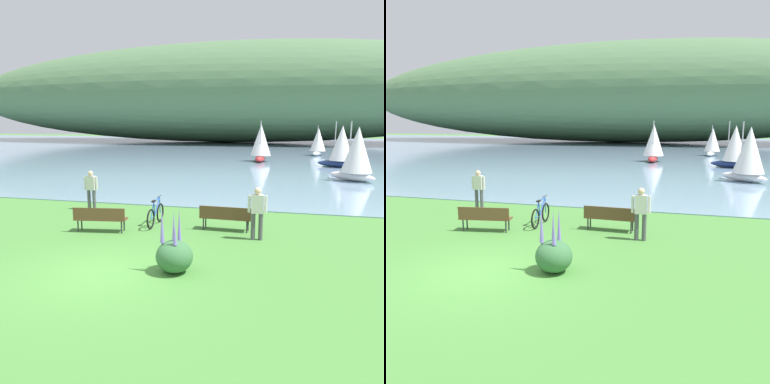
% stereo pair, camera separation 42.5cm
% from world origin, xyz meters
% --- Properties ---
extents(ground_plane, '(200.00, 200.00, 0.00)m').
position_xyz_m(ground_plane, '(0.00, 0.00, 0.00)').
color(ground_plane, '#478438').
extents(bay_water, '(180.00, 80.00, 0.04)m').
position_xyz_m(bay_water, '(0.00, 47.89, 0.02)').
color(bay_water, '#7A99B2').
rests_on(bay_water, ground).
extents(distant_hillside, '(107.53, 28.00, 17.79)m').
position_xyz_m(distant_hillside, '(-7.34, 64.66, 8.94)').
color(distant_hillside, '#4C7047').
rests_on(distant_hillside, bay_water).
extents(park_bench_near_camera, '(1.85, 0.74, 0.88)m').
position_xyz_m(park_bench_near_camera, '(-1.68, 3.44, 0.52)').
color(park_bench_near_camera, brown).
rests_on(park_bench_near_camera, ground).
extents(park_bench_further_along, '(1.81, 0.54, 0.88)m').
position_xyz_m(park_bench_further_along, '(2.47, 4.65, 0.52)').
color(park_bench_further_along, brown).
rests_on(park_bench_further_along, ground).
extents(bicycle_leaning_near_bench, '(0.10, 1.77, 1.01)m').
position_xyz_m(bicycle_leaning_near_bench, '(-0.13, 4.75, 0.40)').
color(bicycle_leaning_near_bench, black).
rests_on(bicycle_leaning_near_bench, ground).
extents(person_at_shoreline, '(0.61, 0.23, 1.71)m').
position_xyz_m(person_at_shoreline, '(-3.64, 6.48, 0.98)').
color(person_at_shoreline, '#4C4C51').
rests_on(person_at_shoreline, ground).
extents(person_on_the_grass, '(0.61, 0.25, 1.71)m').
position_xyz_m(person_on_the_grass, '(3.62, 3.84, 0.98)').
color(person_on_the_grass, '#4C4C51').
rests_on(person_on_the_grass, ground).
extents(echium_bush_beside_closest, '(0.94, 0.94, 1.68)m').
position_xyz_m(echium_bush_beside_closest, '(1.83, 0.57, 0.44)').
color(echium_bush_beside_closest, '#386B3D').
rests_on(echium_bush_beside_closest, ground).
extents(sailboat_nearest_to_shore, '(2.07, 2.97, 3.36)m').
position_xyz_m(sailboat_nearest_to_shore, '(7.61, 37.57, 1.62)').
color(sailboat_nearest_to_shore, white).
rests_on(sailboat_nearest_to_shore, bay_water).
extents(sailboat_mid_bay, '(3.07, 2.92, 3.75)m').
position_xyz_m(sailboat_mid_bay, '(8.65, 17.86, 1.81)').
color(sailboat_mid_bay, white).
rests_on(sailboat_mid_bay, bay_water).
extents(sailboat_toward_hillside, '(3.31, 2.46, 3.77)m').
position_xyz_m(sailboat_toward_hillside, '(8.66, 25.86, 1.81)').
color(sailboat_toward_hillside, navy).
rests_on(sailboat_toward_hillside, bay_water).
extents(sailboat_far_off, '(1.94, 3.26, 3.82)m').
position_xyz_m(sailboat_far_off, '(1.87, 29.17, 1.84)').
color(sailboat_far_off, '#B22323').
rests_on(sailboat_far_off, bay_water).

